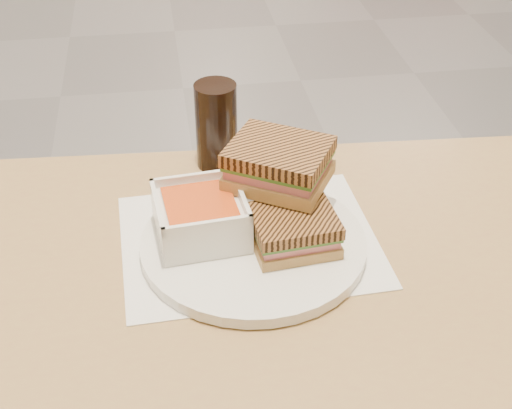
{
  "coord_description": "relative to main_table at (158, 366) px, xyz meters",
  "views": [
    {
      "loc": [
        -0.1,
        -2.74,
        1.36
      ],
      "look_at": [
        0.01,
        -2.0,
        0.82
      ],
      "focal_mm": 50.7,
      "sensor_mm": 36.0,
      "label": 1
    }
  ],
  "objects": [
    {
      "name": "soup_bowl",
      "position": [
        0.07,
        0.1,
        0.16
      ],
      "size": [
        0.13,
        0.13,
        0.06
      ],
      "color": "white",
      "rests_on": "plate"
    },
    {
      "name": "cola_glass",
      "position": [
        0.11,
        0.3,
        0.18
      ],
      "size": [
        0.06,
        0.06,
        0.14
      ],
      "color": "black",
      "rests_on": "main_table"
    },
    {
      "name": "main_table",
      "position": [
        0.0,
        0.0,
        0.0
      ],
      "size": [
        1.24,
        0.77,
        0.75
      ],
      "color": "#9E8048",
      "rests_on": "ground"
    },
    {
      "name": "panini_lower",
      "position": [
        0.19,
        0.06,
        0.15
      ],
      "size": [
        0.11,
        0.1,
        0.05
      ],
      "color": "tan",
      "rests_on": "plate"
    },
    {
      "name": "tray_liner",
      "position": [
        0.14,
        0.1,
        0.11
      ],
      "size": [
        0.35,
        0.28,
        0.0
      ],
      "color": "white",
      "rests_on": "main_table"
    },
    {
      "name": "plate",
      "position": [
        0.14,
        0.08,
        0.12
      ],
      "size": [
        0.3,
        0.3,
        0.02
      ],
      "color": "white",
      "rests_on": "tray_liner"
    },
    {
      "name": "panini_upper",
      "position": [
        0.18,
        0.14,
        0.21
      ],
      "size": [
        0.16,
        0.16,
        0.06
      ],
      "color": "tan",
      "rests_on": "panini_lower"
    }
  ]
}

